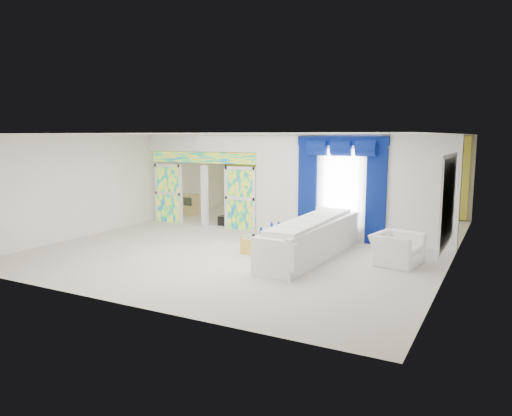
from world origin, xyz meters
The scene contains 22 objects.
floor centered at (0.00, 0.00, 0.00)m, with size 12.00×12.00×0.00m, color #B7AF9E.
dividing_wall centered at (2.15, 1.00, 1.50)m, with size 5.70×0.18×3.00m, color white.
dividing_header centered at (-2.85, 1.00, 2.73)m, with size 4.30×0.18×0.55m, color white.
stained_panel_left centered at (-4.28, 1.00, 1.00)m, with size 0.95×0.04×2.00m, color #994C3F.
stained_panel_right centered at (-1.42, 1.00, 1.00)m, with size 0.95×0.04×2.00m, color #994C3F.
stained_transom centered at (-2.85, 1.00, 2.25)m, with size 4.00×0.05×0.35m, color #994C3F.
window_pane centered at (1.90, 0.90, 1.45)m, with size 1.00×0.02×2.30m, color white.
blue_drape_left centered at (0.90, 0.87, 1.40)m, with size 0.55×0.10×2.80m, color #03154A.
blue_drape_right centered at (2.90, 0.87, 1.40)m, with size 0.55×0.10×2.80m, color #03154A.
blue_pelmet centered at (1.90, 0.87, 2.82)m, with size 2.60×0.12×0.25m, color #03154A.
wall_mirror centered at (4.94, -1.00, 1.55)m, with size 0.04×2.70×1.90m, color white.
gold_curtains centered at (0.00, 5.90, 1.50)m, with size 9.70×0.12×2.90m, color #AC9D29.
white_sofa centered at (1.88, -1.22, 0.41)m, with size 0.93×4.34×0.83m, color white.
coffee_table centered at (0.53, -0.92, 0.21)m, with size 0.62×1.85×0.41m, color gold.
console_table centered at (1.79, 0.51, 0.20)m, with size 1.17×0.37×0.39m, color silver.
table_lamp centered at (1.49, 0.51, 0.68)m, with size 0.36×0.36×0.58m, color silver.
armchair centered at (3.88, -0.98, 0.36)m, with size 1.12×0.98×0.73m, color white.
grand_piano centered at (-1.96, 3.01, 0.47)m, with size 1.41×1.85×0.93m, color black.
piano_bench centered at (-1.96, 1.41, 0.15)m, with size 0.93×0.36×0.31m, color black.
tv_console centered at (-4.51, 2.60, 0.39)m, with size 0.54×0.49×0.78m, color tan.
chandelier centered at (-2.30, 3.40, 2.65)m, with size 0.60×0.60×0.60m, color gold.
decanters centered at (0.57, -0.96, 0.50)m, with size 0.21×1.14×0.24m.
Camera 1 is at (6.07, -12.14, 2.95)m, focal length 33.85 mm.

